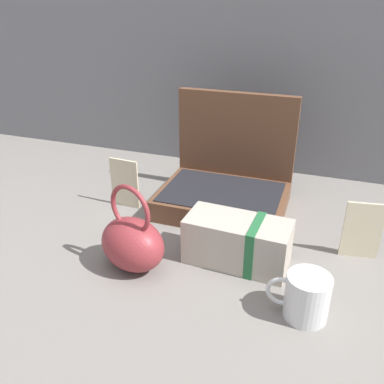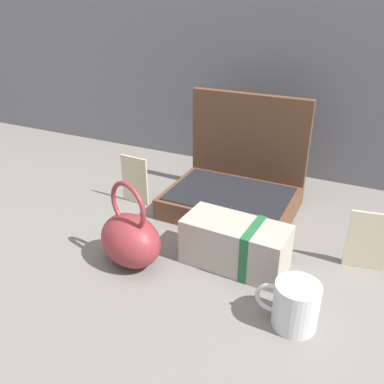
# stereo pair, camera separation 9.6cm
# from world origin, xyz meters

# --- Properties ---
(ground_plane) EXTENTS (6.00, 6.00, 0.00)m
(ground_plane) POSITION_xyz_m (0.00, 0.00, 0.00)
(ground_plane) COLOR slate
(open_suitcase) EXTENTS (0.36, 0.29, 0.32)m
(open_suitcase) POSITION_xyz_m (0.03, 0.24, 0.07)
(open_suitcase) COLOR brown
(open_suitcase) RESTS_ON ground_plane
(teal_pouch_handbag) EXTENTS (0.19, 0.17, 0.21)m
(teal_pouch_handbag) POSITION_xyz_m (-0.09, -0.13, 0.07)
(teal_pouch_handbag) COLOR maroon
(teal_pouch_handbag) RESTS_ON ground_plane
(cream_toiletry_bag) EXTENTS (0.25, 0.12, 0.12)m
(cream_toiletry_bag) POSITION_xyz_m (0.14, -0.03, 0.06)
(cream_toiletry_bag) COLOR #B2A899
(cream_toiletry_bag) RESTS_ON ground_plane
(coffee_mug) EXTENTS (0.13, 0.09, 0.10)m
(coffee_mug) POSITION_xyz_m (0.30, -0.16, 0.05)
(coffee_mug) COLOR silver
(coffee_mug) RESTS_ON ground_plane
(info_card_left) EXTENTS (0.09, 0.01, 0.15)m
(info_card_left) POSITION_xyz_m (-0.25, 0.13, 0.07)
(info_card_left) COLOR beige
(info_card_left) RESTS_ON ground_plane
(poster_card_right) EXTENTS (0.09, 0.02, 0.15)m
(poster_card_right) POSITION_xyz_m (0.41, 0.09, 0.07)
(poster_card_right) COLOR beige
(poster_card_right) RESTS_ON ground_plane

